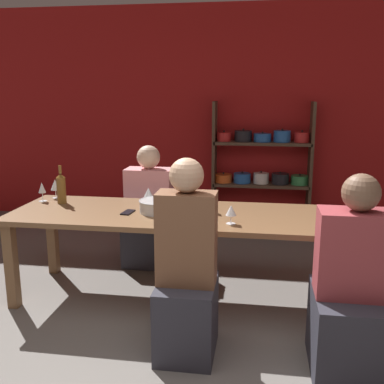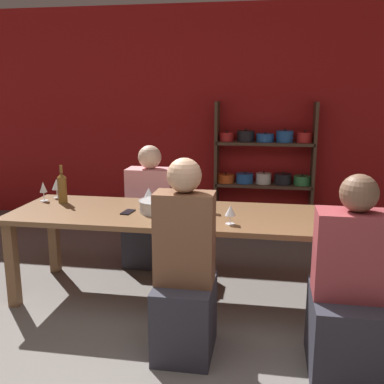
% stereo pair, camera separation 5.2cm
% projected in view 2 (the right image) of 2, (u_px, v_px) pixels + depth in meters
% --- Properties ---
extents(wall_back_red, '(8.80, 0.06, 2.70)m').
position_uv_depth(wall_back_red, '(223.00, 117.00, 5.64)').
color(wall_back_red, '#A31919').
rests_on(wall_back_red, ground_plane).
extents(shelf_unit, '(1.20, 0.30, 1.54)m').
position_uv_depth(shelf_unit, '(264.00, 176.00, 5.51)').
color(shelf_unit, '#4C3828').
rests_on(shelf_unit, ground_plane).
extents(dining_table, '(2.85, 0.87, 0.72)m').
position_uv_depth(dining_table, '(190.00, 222.00, 3.55)').
color(dining_table, brown).
rests_on(dining_table, ground_plane).
extents(mixing_bowl, '(0.31, 0.31, 0.10)m').
position_uv_depth(mixing_bowl, '(158.00, 205.00, 3.56)').
color(mixing_bowl, '#B7BABC').
rests_on(mixing_bowl, dining_table).
extents(wine_bottle_green, '(0.08, 0.08, 0.33)m').
position_uv_depth(wine_bottle_green, '(62.00, 188.00, 3.83)').
color(wine_bottle_green, brown).
rests_on(wine_bottle_green, dining_table).
extents(wine_glass_red_a, '(0.08, 0.08, 0.15)m').
position_uv_depth(wine_glass_red_a, '(211.00, 200.00, 3.52)').
color(wine_glass_red_a, white).
rests_on(wine_glass_red_a, dining_table).
extents(wine_glass_white_a, '(0.07, 0.07, 0.17)m').
position_uv_depth(wine_glass_white_a, '(43.00, 188.00, 3.91)').
color(wine_glass_white_a, white).
rests_on(wine_glass_white_a, dining_table).
extents(wine_glass_red_b, '(0.08, 0.08, 0.17)m').
position_uv_depth(wine_glass_red_b, '(57.00, 185.00, 4.03)').
color(wine_glass_red_b, white).
rests_on(wine_glass_red_b, dining_table).
extents(wine_glass_red_c, '(0.06, 0.06, 0.16)m').
position_uv_depth(wine_glass_red_c, '(188.00, 195.00, 3.65)').
color(wine_glass_red_c, white).
rests_on(wine_glass_red_c, dining_table).
extents(wine_glass_white_b, '(0.08, 0.08, 0.14)m').
position_uv_depth(wine_glass_white_b, '(230.00, 211.00, 3.23)').
color(wine_glass_white_b, white).
rests_on(wine_glass_white_b, dining_table).
extents(wine_glass_empty_a, '(0.08, 0.08, 0.16)m').
position_uv_depth(wine_glass_empty_a, '(353.00, 205.00, 3.33)').
color(wine_glass_empty_a, white).
rests_on(wine_glass_empty_a, dining_table).
extents(wine_glass_empty_b, '(0.08, 0.08, 0.15)m').
position_uv_depth(wine_glass_empty_b, '(149.00, 193.00, 3.75)').
color(wine_glass_empty_b, white).
rests_on(wine_glass_empty_b, dining_table).
extents(cell_phone, '(0.09, 0.16, 0.01)m').
position_uv_depth(cell_phone, '(128.00, 212.00, 3.55)').
color(cell_phone, black).
rests_on(cell_phone, dining_table).
extents(person_near_a, '(0.44, 0.55, 1.22)m').
position_uv_depth(person_near_a, '(350.00, 304.00, 2.63)').
color(person_near_a, '#2D2D38').
rests_on(person_near_a, ground_plane).
extents(person_far_a, '(0.45, 0.56, 1.16)m').
position_uv_depth(person_far_a, '(151.00, 220.00, 4.44)').
color(person_far_a, '#2D2D38').
rests_on(person_far_a, ground_plane).
extents(person_near_b, '(0.36, 0.46, 1.28)m').
position_uv_depth(person_near_b, '(185.00, 283.00, 2.83)').
color(person_near_b, '#2D2D38').
rests_on(person_near_b, ground_plane).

